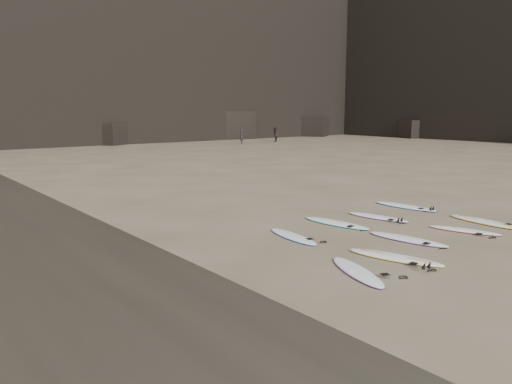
{
  "coord_description": "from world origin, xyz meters",
  "views": [
    {
      "loc": [
        -13.23,
        -8.23,
        3.84
      ],
      "look_at": [
        -4.54,
        2.83,
        1.5
      ],
      "focal_mm": 35.0,
      "sensor_mm": 36.0,
      "label": 1
    }
  ],
  "objects_px": {
    "surfboard_7": "(378,217)",
    "person_b": "(275,134)",
    "surfboard_6": "(336,223)",
    "surfboard_8": "(405,206)",
    "surfboard_4": "(485,222)",
    "surfboard_0": "(357,271)",
    "surfboard_1": "(395,257)",
    "surfboard_2": "(408,239)",
    "surfboard_3": "(464,230)",
    "person_a": "(241,137)",
    "surfboard_5": "(293,236)"
  },
  "relations": [
    {
      "from": "surfboard_0",
      "to": "surfboard_6",
      "type": "relative_size",
      "value": 0.92
    },
    {
      "from": "surfboard_2",
      "to": "surfboard_7",
      "type": "relative_size",
      "value": 1.06
    },
    {
      "from": "surfboard_4",
      "to": "person_b",
      "type": "xyz_separation_m",
      "value": [
        22.44,
        37.58,
        0.82
      ]
    },
    {
      "from": "surfboard_5",
      "to": "surfboard_1",
      "type": "bearing_deg",
      "value": -70.72
    },
    {
      "from": "surfboard_2",
      "to": "surfboard_3",
      "type": "distance_m",
      "value": 2.41
    },
    {
      "from": "surfboard_0",
      "to": "surfboard_1",
      "type": "height_order",
      "value": "surfboard_1"
    },
    {
      "from": "surfboard_5",
      "to": "surfboard_7",
      "type": "xyz_separation_m",
      "value": [
        4.24,
        0.16,
        0.0
      ]
    },
    {
      "from": "surfboard_8",
      "to": "surfboard_3",
      "type": "bearing_deg",
      "value": -121.59
    },
    {
      "from": "person_a",
      "to": "person_b",
      "type": "relative_size",
      "value": 0.91
    },
    {
      "from": "surfboard_1",
      "to": "person_b",
      "type": "distance_m",
      "value": 47.56
    },
    {
      "from": "surfboard_0",
      "to": "surfboard_3",
      "type": "distance_m",
      "value": 5.89
    },
    {
      "from": "surfboard_5",
      "to": "surfboard_7",
      "type": "bearing_deg",
      "value": 10.59
    },
    {
      "from": "surfboard_1",
      "to": "surfboard_8",
      "type": "bearing_deg",
      "value": 18.07
    },
    {
      "from": "surfboard_7",
      "to": "person_a",
      "type": "relative_size",
      "value": 1.5
    },
    {
      "from": "surfboard_1",
      "to": "surfboard_4",
      "type": "bearing_deg",
      "value": -9.09
    },
    {
      "from": "surfboard_3",
      "to": "surfboard_8",
      "type": "bearing_deg",
      "value": 45.21
    },
    {
      "from": "surfboard_1",
      "to": "surfboard_3",
      "type": "bearing_deg",
      "value": -9.11
    },
    {
      "from": "surfboard_5",
      "to": "person_b",
      "type": "height_order",
      "value": "person_b"
    },
    {
      "from": "surfboard_1",
      "to": "surfboard_3",
      "type": "relative_size",
      "value": 1.16
    },
    {
      "from": "surfboard_1",
      "to": "surfboard_4",
      "type": "xyz_separation_m",
      "value": [
        5.87,
        0.64,
        0.0
      ]
    },
    {
      "from": "surfboard_1",
      "to": "surfboard_4",
      "type": "relative_size",
      "value": 0.94
    },
    {
      "from": "person_a",
      "to": "person_b",
      "type": "distance_m",
      "value": 5.13
    },
    {
      "from": "surfboard_2",
      "to": "surfboard_8",
      "type": "distance_m",
      "value": 5.24
    },
    {
      "from": "surfboard_0",
      "to": "surfboard_7",
      "type": "bearing_deg",
      "value": 56.78
    },
    {
      "from": "surfboard_3",
      "to": "surfboard_7",
      "type": "relative_size",
      "value": 0.93
    },
    {
      "from": "surfboard_0",
      "to": "surfboard_4",
      "type": "height_order",
      "value": "surfboard_4"
    },
    {
      "from": "surfboard_5",
      "to": "surfboard_4",
      "type": "bearing_deg",
      "value": -13.55
    },
    {
      "from": "surfboard_8",
      "to": "surfboard_2",
      "type": "bearing_deg",
      "value": -147.66
    },
    {
      "from": "surfboard_2",
      "to": "person_a",
      "type": "xyz_separation_m",
      "value": [
        21.35,
        37.15,
        0.75
      ]
    },
    {
      "from": "surfboard_6",
      "to": "surfboard_8",
      "type": "distance_m",
      "value": 4.35
    },
    {
      "from": "surfboard_4",
      "to": "surfboard_3",
      "type": "bearing_deg",
      "value": -168.32
    },
    {
      "from": "surfboard_6",
      "to": "surfboard_8",
      "type": "xyz_separation_m",
      "value": [
        4.33,
        0.32,
        0.0
      ]
    },
    {
      "from": "surfboard_7",
      "to": "surfboard_0",
      "type": "bearing_deg",
      "value": -154.48
    },
    {
      "from": "surfboard_6",
      "to": "surfboard_4",
      "type": "bearing_deg",
      "value": -42.97
    },
    {
      "from": "surfboard_4",
      "to": "person_a",
      "type": "height_order",
      "value": "person_a"
    },
    {
      "from": "surfboard_1",
      "to": "surfboard_3",
      "type": "height_order",
      "value": "surfboard_1"
    },
    {
      "from": "surfboard_4",
      "to": "surfboard_5",
      "type": "xyz_separation_m",
      "value": [
        -6.49,
        2.62,
        -0.01
      ]
    },
    {
      "from": "surfboard_7",
      "to": "person_a",
      "type": "xyz_separation_m",
      "value": [
        19.57,
        34.63,
        0.75
      ]
    },
    {
      "from": "surfboard_7",
      "to": "person_b",
      "type": "xyz_separation_m",
      "value": [
        24.7,
        34.8,
        0.83
      ]
    },
    {
      "from": "person_b",
      "to": "surfboard_7",
      "type": "bearing_deg",
      "value": -6.15
    },
    {
      "from": "surfboard_5",
      "to": "person_b",
      "type": "xyz_separation_m",
      "value": [
        28.93,
        34.96,
        0.83
      ]
    },
    {
      "from": "surfboard_1",
      "to": "surfboard_3",
      "type": "xyz_separation_m",
      "value": [
        4.2,
        0.45,
        -0.01
      ]
    },
    {
      "from": "surfboard_2",
      "to": "surfboard_0",
      "type": "bearing_deg",
      "value": -170.97
    },
    {
      "from": "surfboard_0",
      "to": "surfboard_7",
      "type": "distance_m",
      "value": 6.37
    },
    {
      "from": "surfboard_0",
      "to": "surfboard_2",
      "type": "bearing_deg",
      "value": 39.51
    },
    {
      "from": "surfboard_6",
      "to": "surfboard_7",
      "type": "xyz_separation_m",
      "value": [
        1.88,
        -0.25,
        -0.0
      ]
    },
    {
      "from": "surfboard_1",
      "to": "surfboard_2",
      "type": "xyz_separation_m",
      "value": [
        1.83,
        0.9,
        -0.0
      ]
    },
    {
      "from": "surfboard_7",
      "to": "surfboard_2",
      "type": "bearing_deg",
      "value": -133.87
    },
    {
      "from": "surfboard_2",
      "to": "surfboard_3",
      "type": "height_order",
      "value": "surfboard_2"
    },
    {
      "from": "surfboard_2",
      "to": "person_a",
      "type": "bearing_deg",
      "value": 52.35
    }
  ]
}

